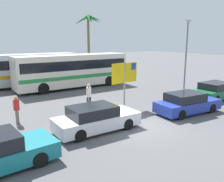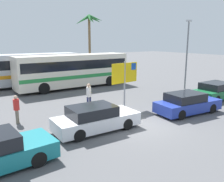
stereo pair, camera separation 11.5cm
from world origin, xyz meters
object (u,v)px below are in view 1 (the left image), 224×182
object	(u,v)px
bus_front_coach	(73,69)
car_white	(96,119)
ferry_sign	(125,75)
car_green	(216,91)
bus_rear_coach	(22,69)
car_blue	(187,103)
pedestrian_by_bus	(17,107)
pedestrian_crossing_lot	(89,94)

from	to	relation	value
bus_front_coach	car_white	xyz separation A→B (m)	(-3.97, -10.76, -1.15)
ferry_sign	car_green	distance (m)	8.07
bus_rear_coach	car_green	distance (m)	17.76
bus_rear_coach	car_green	world-z (taller)	bus_rear_coach
car_blue	bus_rear_coach	bearing A→B (deg)	117.90
ferry_sign	car_blue	world-z (taller)	ferry_sign
car_green	car_white	bearing A→B (deg)	-178.58
ferry_sign	bus_front_coach	bearing A→B (deg)	80.91
car_white	pedestrian_by_bus	bearing A→B (deg)	133.97
car_blue	pedestrian_by_bus	distance (m)	10.19
car_green	car_white	world-z (taller)	same
bus_front_coach	ferry_sign	size ratio (longest dim) A/B	3.39
bus_rear_coach	pedestrian_crossing_lot	bearing A→B (deg)	-81.86
pedestrian_by_bus	pedestrian_crossing_lot	xyz separation A→B (m)	(4.67, 0.23, 0.09)
car_green	car_white	distance (m)	11.26
bus_rear_coach	car_blue	world-z (taller)	bus_rear_coach
ferry_sign	pedestrian_crossing_lot	world-z (taller)	ferry_sign
ferry_sign	pedestrian_crossing_lot	size ratio (longest dim) A/B	1.85
ferry_sign	car_green	bearing A→B (deg)	-20.09
bus_front_coach	bus_rear_coach	xyz separation A→B (m)	(-3.86, 3.36, 0.00)
bus_front_coach	pedestrian_by_bus	world-z (taller)	bus_front_coach
car_blue	pedestrian_by_bus	world-z (taller)	pedestrian_by_bus
bus_rear_coach	pedestrian_crossing_lot	distance (m)	10.67
pedestrian_by_bus	pedestrian_crossing_lot	distance (m)	4.68
ferry_sign	pedestrian_by_bus	xyz separation A→B (m)	(-6.63, 1.17, -1.39)
ferry_sign	car_white	distance (m)	4.53
car_blue	ferry_sign	bearing A→B (deg)	137.86
bus_front_coach	car_white	size ratio (longest dim) A/B	2.44
car_blue	car_white	world-z (taller)	same
car_blue	car_white	xyz separation A→B (m)	(-6.27, 0.75, 0.00)
bus_front_coach	ferry_sign	distance (m)	8.60
pedestrian_crossing_lot	pedestrian_by_bus	bearing A→B (deg)	97.39
pedestrian_crossing_lot	car_blue	bearing A→B (deg)	-128.43
bus_rear_coach	ferry_sign	xyz separation A→B (m)	(3.47, -11.93, 0.54)
bus_rear_coach	ferry_sign	bearing A→B (deg)	-73.80
bus_front_coach	car_green	bearing A→B (deg)	-55.10
bus_rear_coach	car_green	xyz separation A→B (m)	(11.13, -13.79, -1.15)
car_green	bus_rear_coach	bearing A→B (deg)	128.65
car_green	car_white	size ratio (longest dim) A/B	0.98
pedestrian_crossing_lot	bus_rear_coach	bearing A→B (deg)	12.72
ferry_sign	pedestrian_by_bus	bearing A→B (deg)	163.53
car_green	pedestrian_by_bus	size ratio (longest dim) A/B	2.72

